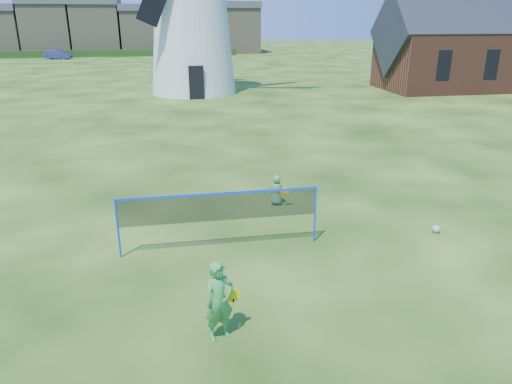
{
  "coord_description": "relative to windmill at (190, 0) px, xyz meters",
  "views": [
    {
      "loc": [
        -1.82,
        -10.58,
        5.64
      ],
      "look_at": [
        0.2,
        0.5,
        1.5
      ],
      "focal_mm": 33.56,
      "sensor_mm": 36.0,
      "label": 1
    }
  ],
  "objects": [
    {
      "name": "ground",
      "position": [
        -0.23,
        -27.66,
        -6.8
      ],
      "size": [
        220.0,
        220.0,
        0.0
      ],
      "primitive_type": "plane",
      "color": "black",
      "rests_on": "ground"
    },
    {
      "name": "windmill",
      "position": [
        0.0,
        0.0,
        0.0
      ],
      "size": [
        15.16,
        6.46,
        20.06
      ],
      "color": "silver",
      "rests_on": "ground"
    },
    {
      "name": "chapel",
      "position": [
        22.0,
        -1.73,
        -3.46
      ],
      "size": [
        14.05,
        6.81,
        11.88
      ],
      "color": "brown",
      "rests_on": "ground"
    },
    {
      "name": "badminton_net",
      "position": [
        -0.97,
        -27.17,
        -5.66
      ],
      "size": [
        5.05,
        0.05,
        1.55
      ],
      "color": "blue",
      "rests_on": "ground"
    },
    {
      "name": "player_girl",
      "position": [
        -1.37,
        -30.77,
        -6.02
      ],
      "size": [
        0.75,
        0.55,
        1.56
      ],
      "rotation": [
        0.0,
        0.0,
        0.37
      ],
      "color": "green",
      "rests_on": "ground"
    },
    {
      "name": "player_boy",
      "position": [
        1.14,
        -24.39,
        -6.31
      ],
      "size": [
        0.63,
        0.44,
        0.98
      ],
      "rotation": [
        0.0,
        0.0,
        2.88
      ],
      "color": "#5A9849",
      "rests_on": "ground"
    },
    {
      "name": "play_ball",
      "position": [
        5.03,
        -27.26,
        -6.69
      ],
      "size": [
        0.22,
        0.22,
        0.22
      ],
      "primitive_type": "sphere",
      "color": "green",
      "rests_on": "ground"
    },
    {
      "name": "terraced_houses",
      "position": [
        -20.07,
        44.34,
        -2.79
      ],
      "size": [
        65.62,
        8.4,
        8.37
      ],
      "color": "gray",
      "rests_on": "ground"
    },
    {
      "name": "hedge",
      "position": [
        -22.23,
        38.34,
        -6.3
      ],
      "size": [
        62.0,
        0.8,
        1.0
      ],
      "primitive_type": "cube",
      "color": "#193814",
      "rests_on": "ground"
    },
    {
      "name": "car_right",
      "position": [
        -16.93,
        35.16,
        -6.19
      ],
      "size": [
        3.94,
        2.28,
        1.23
      ],
      "primitive_type": "imported",
      "rotation": [
        0.0,
        0.0,
        1.29
      ],
      "color": "navy",
      "rests_on": "ground"
    }
  ]
}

